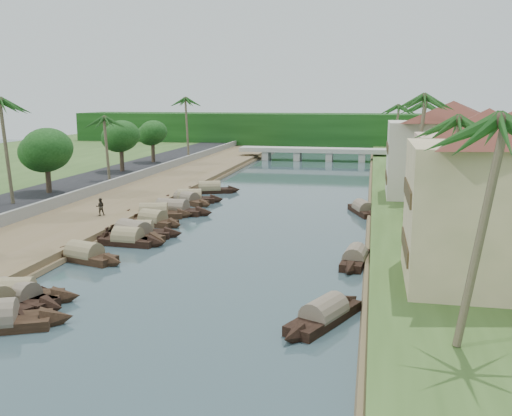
# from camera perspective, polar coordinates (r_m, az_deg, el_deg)

# --- Properties ---
(ground) EXTENTS (220.00, 220.00, 0.00)m
(ground) POSITION_cam_1_polar(r_m,az_deg,el_deg) (38.82, -5.32, -6.65)
(ground) COLOR #32454B
(ground) RESTS_ON ground
(left_bank) EXTENTS (10.00, 180.00, 0.80)m
(left_bank) POSITION_cam_1_polar(r_m,az_deg,el_deg) (62.58, -14.09, 0.23)
(left_bank) COLOR brown
(left_bank) RESTS_ON ground
(right_bank) EXTENTS (16.00, 180.00, 1.20)m
(right_bank) POSITION_cam_1_polar(r_m,az_deg,el_deg) (57.05, 19.51, -0.90)
(right_bank) COLOR #334D1F
(right_bank) RESTS_ON ground
(road) EXTENTS (8.00, 180.00, 1.40)m
(road) POSITION_cam_1_polar(r_m,az_deg,el_deg) (66.63, -20.72, 0.75)
(road) COLOR black
(road) RESTS_ON ground
(retaining_wall) EXTENTS (0.40, 180.00, 1.10)m
(retaining_wall) POSITION_cam_1_polar(r_m,az_deg,el_deg) (64.34, -17.51, 1.20)
(retaining_wall) COLOR gray
(retaining_wall) RESTS_ON left_bank
(treeline) EXTENTS (120.00, 14.00, 8.00)m
(treeline) POSITION_cam_1_polar(r_m,az_deg,el_deg) (136.02, 7.02, 7.66)
(treeline) COLOR #11340E
(treeline) RESTS_ON ground
(bridge) EXTENTS (28.00, 4.00, 2.40)m
(bridge) POSITION_cam_1_polar(r_m,az_deg,el_deg) (108.38, 5.78, 5.64)
(bridge) COLOR #A8A89D
(bridge) RESTS_ON ground
(building_mid) EXTENTS (14.11, 14.11, 9.70)m
(building_mid) POSITION_cam_1_polar(r_m,az_deg,el_deg) (50.51, 21.93, 3.84)
(building_mid) COLOR tan
(building_mid) RESTS_ON right_bank
(building_far) EXTENTS (15.59, 15.59, 10.20)m
(building_far) POSITION_cam_1_polar(r_m,az_deg,el_deg) (64.10, 18.88, 5.62)
(building_far) COLOR beige
(building_far) RESTS_ON right_bank
(building_distant) EXTENTS (12.62, 12.62, 9.20)m
(building_distant) POSITION_cam_1_polar(r_m,az_deg,el_deg) (84.06, 17.87, 6.48)
(building_distant) COLOR beige
(building_distant) RESTS_ON right_bank
(sampan_2) EXTENTS (8.50, 4.02, 2.21)m
(sampan_2) POSITION_cam_1_polar(r_m,az_deg,el_deg) (36.27, -23.54, -8.14)
(sampan_2) COLOR black
(sampan_2) RESTS_ON ground
(sampan_3) EXTENTS (7.44, 3.35, 2.00)m
(sampan_3) POSITION_cam_1_polar(r_m,az_deg,el_deg) (36.06, -22.83, -8.20)
(sampan_3) COLOR black
(sampan_3) RESTS_ON ground
(sampan_4) EXTENTS (7.26, 3.49, 2.05)m
(sampan_4) POSITION_cam_1_polar(r_m,az_deg,el_deg) (43.52, -16.77, -4.56)
(sampan_4) COLOR black
(sampan_4) RESTS_ON ground
(sampan_5) EXTENTS (6.51, 2.03, 2.08)m
(sampan_5) POSITION_cam_1_polar(r_m,az_deg,el_deg) (47.33, -12.69, -3.12)
(sampan_5) COLOR black
(sampan_5) RESTS_ON ground
(sampan_6) EXTENTS (8.04, 5.21, 2.38)m
(sampan_6) POSITION_cam_1_polar(r_m,az_deg,el_deg) (49.07, -12.17, -2.58)
(sampan_6) COLOR black
(sampan_6) RESTS_ON ground
(sampan_7) EXTENTS (8.26, 3.27, 2.16)m
(sampan_7) POSITION_cam_1_polar(r_m,az_deg,el_deg) (49.67, -11.88, -2.42)
(sampan_7) COLOR black
(sampan_7) RESTS_ON ground
(sampan_8) EXTENTS (6.80, 3.46, 2.08)m
(sampan_8) POSITION_cam_1_polar(r_m,az_deg,el_deg) (54.14, -10.26, -1.25)
(sampan_8) COLOR black
(sampan_8) RESTS_ON ground
(sampan_9) EXTENTS (9.18, 2.56, 2.28)m
(sampan_9) POSITION_cam_1_polar(r_m,az_deg,el_deg) (59.03, -8.36, -0.17)
(sampan_9) COLOR black
(sampan_9) RESTS_ON ground
(sampan_10) EXTENTS (8.11, 3.76, 2.20)m
(sampan_10) POSITION_cam_1_polar(r_m,az_deg,el_deg) (57.28, -10.20, -0.57)
(sampan_10) COLOR black
(sampan_10) RESTS_ON ground
(sampan_11) EXTENTS (8.06, 3.72, 2.26)m
(sampan_11) POSITION_cam_1_polar(r_m,az_deg,el_deg) (65.11, -6.65, 0.91)
(sampan_11) COLOR black
(sampan_11) RESTS_ON ground
(sampan_12) EXTENTS (7.70, 5.25, 1.95)m
(sampan_12) POSITION_cam_1_polar(r_m,az_deg,el_deg) (64.49, -6.98, 0.80)
(sampan_12) COLOR black
(sampan_12) RESTS_ON ground
(sampan_13) EXTENTS (8.03, 4.21, 2.18)m
(sampan_13) POSITION_cam_1_polar(r_m,az_deg,el_deg) (71.45, -4.67, 1.85)
(sampan_13) COLOR black
(sampan_13) RESTS_ON ground
(sampan_14) EXTENTS (4.61, 7.69, 1.94)m
(sampan_14) POSITION_cam_1_polar(r_m,az_deg,el_deg) (30.87, 6.82, -10.61)
(sampan_14) COLOR black
(sampan_14) RESTS_ON ground
(sampan_15) EXTENTS (2.15, 6.82, 1.85)m
(sampan_15) POSITION_cam_1_polar(r_m,az_deg,el_deg) (41.55, 9.88, -4.99)
(sampan_15) COLOR black
(sampan_15) RESTS_ON ground
(sampan_16) EXTENTS (3.94, 7.79, 1.93)m
(sampan_16) POSITION_cam_1_polar(r_m,az_deg,el_deg) (59.41, 10.65, -0.18)
(sampan_16) COLOR black
(sampan_16) RESTS_ON ground
(canoe_1) EXTENTS (4.57, 2.41, 0.75)m
(canoe_1) POSITION_cam_1_polar(r_m,az_deg,el_deg) (38.02, -23.13, -7.74)
(canoe_1) COLOR black
(canoe_1) RESTS_ON ground
(canoe_2) EXTENTS (5.47, 2.35, 0.80)m
(canoe_2) POSITION_cam_1_polar(r_m,az_deg,el_deg) (59.09, -7.45, -0.45)
(canoe_2) COLOR black
(canoe_2) RESTS_ON ground
(palm_0) EXTENTS (3.20, 3.20, 11.23)m
(palm_0) POSITION_cam_1_polar(r_m,az_deg,el_deg) (24.56, 21.40, 7.76)
(palm_0) COLOR #75684E
(palm_0) RESTS_ON ground
(palm_1) EXTENTS (3.20, 3.20, 10.70)m
(palm_1) POSITION_cam_1_polar(r_m,az_deg,el_deg) (39.76, 19.14, 8.10)
(palm_1) COLOR #75684E
(palm_1) RESTS_ON ground
(palm_2) EXTENTS (3.20, 3.20, 12.20)m
(palm_2) POSITION_cam_1_polar(r_m,az_deg,el_deg) (57.21, 15.96, 10.44)
(palm_2) COLOR #75684E
(palm_2) RESTS_ON ground
(palm_3) EXTENTS (3.20, 3.20, 11.36)m
(palm_3) POSITION_cam_1_polar(r_m,az_deg,el_deg) (73.56, 15.79, 9.86)
(palm_3) COLOR #75684E
(palm_3) RESTS_ON ground
(palm_5) EXTENTS (3.20, 3.20, 11.65)m
(palm_5) POSITION_cam_1_polar(r_m,az_deg,el_deg) (60.64, -23.91, 9.62)
(palm_5) COLOR #75684E
(palm_5) RESTS_ON ground
(palm_6) EXTENTS (3.20, 3.20, 9.40)m
(palm_6) POSITION_cam_1_polar(r_m,az_deg,el_deg) (74.58, -14.78, 8.60)
(palm_6) COLOR #75684E
(palm_6) RESTS_ON ground
(palm_7) EXTENTS (3.20, 3.20, 10.77)m
(palm_7) POSITION_cam_1_polar(r_m,az_deg,el_deg) (92.22, 13.70, 9.75)
(palm_7) COLOR #75684E
(palm_7) RESTS_ON ground
(palm_8) EXTENTS (3.20, 3.20, 11.71)m
(palm_8) POSITION_cam_1_polar(r_m,az_deg,el_deg) (99.62, -6.92, 10.68)
(palm_8) COLOR #75684E
(palm_8) RESTS_ON ground
(tree_3) EXTENTS (5.42, 5.42, 6.88)m
(tree_3) POSITION_cam_1_polar(r_m,az_deg,el_deg) (66.49, -20.23, 5.37)
(tree_3) COLOR #49382A
(tree_3) RESTS_ON ground
(tree_4) EXTENTS (4.94, 4.94, 6.96)m
(tree_4) POSITION_cam_1_polar(r_m,az_deg,el_deg) (83.16, -13.36, 6.92)
(tree_4) COLOR #49382A
(tree_4) RESTS_ON ground
(tree_5) EXTENTS (4.38, 4.38, 6.49)m
(tree_5) POSITION_cam_1_polar(r_m,az_deg,el_deg) (94.05, -10.31, 7.33)
(tree_5) COLOR #49382A
(tree_5) RESTS_ON ground
(tree_6) EXTENTS (4.66, 4.66, 7.60)m
(tree_6) POSITION_cam_1_polar(r_m,az_deg,el_deg) (68.50, 22.70, 6.01)
(tree_6) COLOR #49382A
(tree_6) RESTS_ON ground
(person_far) EXTENTS (1.01, 0.93, 1.66)m
(person_far) POSITION_cam_1_polar(r_m,az_deg,el_deg) (55.57, -15.31, 0.13)
(person_far) COLOR #2C271F
(person_far) RESTS_ON left_bank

